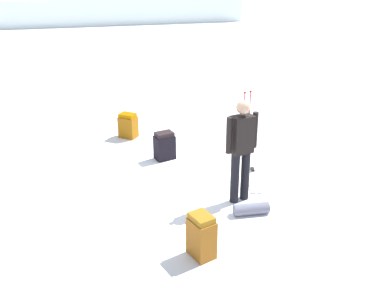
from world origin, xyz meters
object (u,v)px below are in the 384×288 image
(skier_standing, at_px, (241,146))
(ski_poles_planted_near, at_px, (247,117))
(backpack_large_dark, at_px, (128,126))
(ski_pair_near, at_px, (250,170))
(backpack_small_spare, at_px, (165,146))
(backpack_bright, at_px, (201,236))
(sleeping_mat_rolled, at_px, (251,209))

(skier_standing, relative_size, ski_poles_planted_near, 1.40)
(skier_standing, bearing_deg, backpack_large_dark, 114.04)
(skier_standing, distance_m, ski_pair_near, 1.45)
(backpack_small_spare, bearing_deg, backpack_bright, -92.23)
(ski_pair_near, relative_size, ski_poles_planted_near, 1.42)
(backpack_large_dark, height_order, sleeping_mat_rolled, backpack_large_dark)
(backpack_bright, relative_size, ski_poles_planted_near, 0.51)
(ski_pair_near, bearing_deg, skier_standing, -120.50)
(skier_standing, height_order, backpack_small_spare, skier_standing)
(backpack_large_dark, bearing_deg, skier_standing, -65.96)
(backpack_small_spare, bearing_deg, backpack_large_dark, 113.02)
(skier_standing, relative_size, backpack_small_spare, 3.07)
(backpack_bright, relative_size, sleeping_mat_rolled, 1.13)
(backpack_large_dark, distance_m, sleeping_mat_rolled, 3.93)
(backpack_bright, bearing_deg, sleeping_mat_rolled, 37.94)
(backpack_small_spare, xyz_separation_m, ski_poles_planted_near, (1.73, 0.14, 0.41))
(backpack_large_dark, height_order, backpack_bright, backpack_bright)
(ski_pair_near, height_order, backpack_bright, backpack_bright)
(backpack_bright, distance_m, sleeping_mat_rolled, 1.31)
(backpack_bright, distance_m, backpack_small_spare, 3.13)
(backpack_large_dark, bearing_deg, ski_poles_planted_near, -27.05)
(skier_standing, distance_m, ski_poles_planted_near, 2.21)
(backpack_small_spare, bearing_deg, skier_standing, -65.25)
(ski_poles_planted_near, bearing_deg, skier_standing, -113.30)
(ski_pair_near, relative_size, backpack_large_dark, 3.16)
(ski_pair_near, bearing_deg, sleeping_mat_rolled, -110.54)
(backpack_bright, bearing_deg, backpack_small_spare, 87.77)
(skier_standing, xyz_separation_m, backpack_large_dark, (-1.42, 3.19, -0.69))
(backpack_large_dark, xyz_separation_m, ski_poles_planted_near, (2.29, -1.17, 0.41))
(ski_pair_near, xyz_separation_m, sleeping_mat_rolled, (-0.53, -1.41, 0.08))
(sleeping_mat_rolled, bearing_deg, skier_standing, 93.80)
(ski_poles_planted_near, bearing_deg, backpack_large_dark, 152.95)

